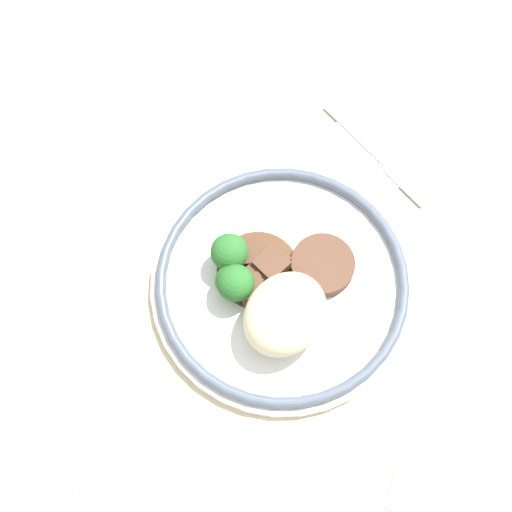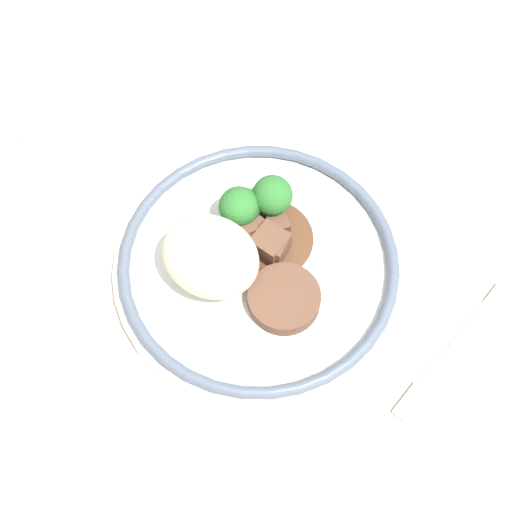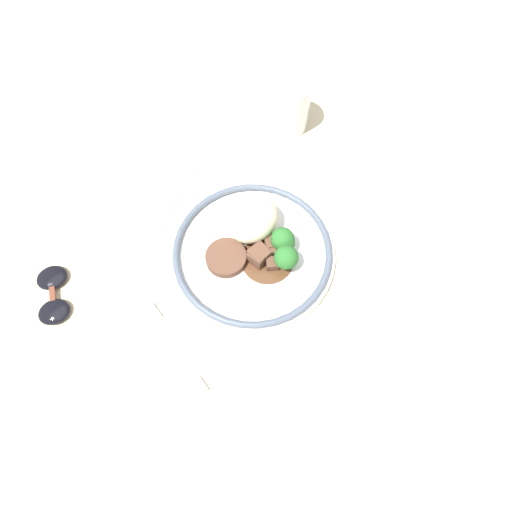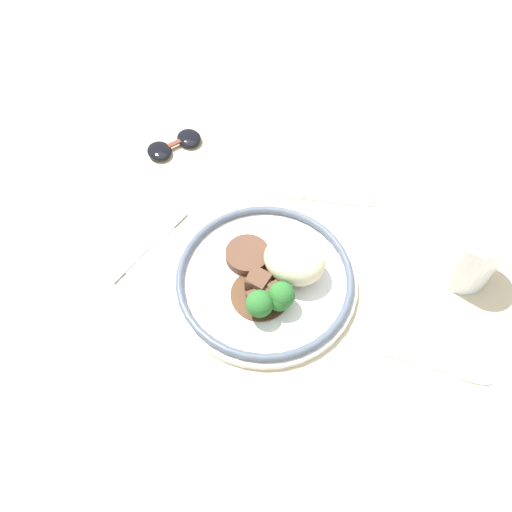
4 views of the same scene
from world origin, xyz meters
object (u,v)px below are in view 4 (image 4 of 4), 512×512
Objects in this scene: juice_glass at (470,256)px; knife at (324,200)px; sunglasses at (174,144)px; plate at (269,278)px; spoon at (458,373)px; fork at (157,238)px.

juice_glass is 0.52× the size of knife.
juice_glass is 0.55m from sunglasses.
plate reaches higher than spoon.
fork is at bearing -163.06° from juice_glass.
spoon is 1.38× the size of sunglasses.
knife is 0.30m from sunglasses.
fork is (-0.20, 0.00, -0.02)m from plate.
plate reaches higher than sunglasses.
juice_glass is at bearing 92.79° from spoon.
knife is at bearing 133.76° from spoon.
juice_glass reaches higher than spoon.
fork is at bearing 179.16° from plate.
plate reaches higher than fork.
knife is at bearing 32.52° from sunglasses.
juice_glass is at bearing -29.48° from knife.
fork is at bearing 169.01° from spoon.
plate is at bearing -79.25° from fork.
juice_glass reaches higher than fork.
knife is (0.22, 0.19, -0.00)m from fork.
knife is 1.72× the size of sunglasses.
juice_glass reaches higher than plate.
plate is 2.76× the size of juice_glass.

